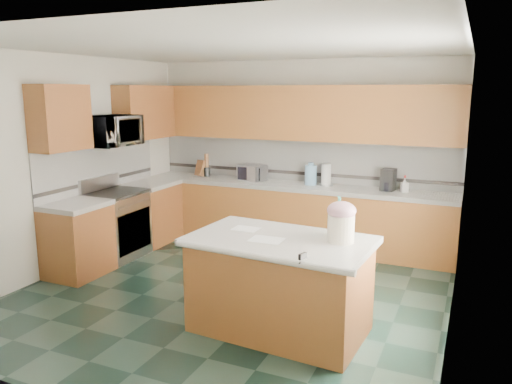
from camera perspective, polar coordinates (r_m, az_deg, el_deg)
The scene contains 52 objects.
floor at distance 5.78m, azimuth -2.82°, elevation -11.46°, with size 4.60×4.60×0.00m, color black.
ceiling at distance 5.34m, azimuth -3.12°, elevation 16.26°, with size 4.60×4.60×0.00m, color white.
wall_back at distance 7.52m, azimuth 5.07°, elevation 4.55°, with size 4.60×0.04×2.70m, color silver.
wall_front at distance 3.54m, azimuth -20.23°, elevation -4.05°, with size 4.60×0.04×2.70m, color silver.
wall_left at distance 6.77m, azimuth -20.80°, elevation 3.07°, with size 0.04×4.60×2.70m, color silver.
wall_right at distance 4.83m, azimuth 22.39°, elevation -0.17°, with size 0.04×4.60×2.70m, color silver.
back_base_cab at distance 7.39m, azimuth 4.14°, elevation -2.81°, with size 4.60×0.60×0.86m, color #4B2612.
back_countertop at distance 7.29m, azimuth 4.19°, elevation 0.69°, with size 4.60×0.64×0.06m, color white.
back_upper_cab at distance 7.30m, azimuth 4.68°, elevation 9.00°, with size 4.60×0.33×0.78m, color #4B2612.
back_backsplash at distance 7.51m, azimuth 4.98°, elevation 3.66°, with size 4.60×0.02×0.63m, color silver.
back_accent_band at distance 7.53m, azimuth 4.94°, elevation 2.18°, with size 4.60×0.01×0.05m, color black.
left_base_cab_rear at distance 7.70m, azimuth -11.88°, elevation -2.46°, with size 0.60×0.82×0.86m, color #4B2612.
left_counter_rear at distance 7.60m, azimuth -12.02°, elevation 0.91°, with size 0.64×0.82×0.06m, color white.
left_base_cab_front at distance 6.57m, azimuth -19.70°, elevation -5.32°, with size 0.60×0.72×0.86m, color #4B2612.
left_counter_front at distance 6.45m, azimuth -19.97°, elevation -1.41°, with size 0.64×0.72×0.06m, color white.
left_backsplash at distance 7.16m, azimuth -17.48°, elevation 2.78°, with size 0.02×2.30×0.63m, color silver.
left_accent_band at distance 7.18m, azimuth -17.35°, elevation 1.24°, with size 0.01×2.30×0.05m, color black.
left_upper_cab_rear at distance 7.67m, azimuth -12.58°, elevation 8.88°, with size 0.33×1.09×0.78m, color #4B2612.
left_upper_cab_front at distance 6.41m, azimuth -21.50°, elevation 7.90°, with size 0.33×0.72×0.78m, color #4B2612.
range_body at distance 7.09m, azimuth -15.60°, elevation -3.75°, with size 0.60×0.76×0.88m, color #B7B7BC.
range_oven_door at distance 6.93m, azimuth -13.73°, elevation -4.36°, with size 0.02×0.68×0.55m, color black.
range_cooktop at distance 6.99m, azimuth -15.81°, elevation -0.11°, with size 0.62×0.78×0.04m, color black.
range_handle at distance 6.82m, azimuth -13.68°, elevation -1.32°, with size 0.02×0.02×0.66m, color #B7B7BC.
range_backguard at distance 7.14m, azimuth -17.47°, elevation 1.00°, with size 0.06×0.76×0.18m, color #B7B7BC.
microwave at distance 6.88m, azimuth -16.19°, elevation 6.70°, with size 0.73×0.50×0.41m, color #B7B7BC.
island_base at distance 4.80m, azimuth 2.72°, elevation -10.86°, with size 1.57×0.90×0.86m, color #4B2612.
island_top at distance 4.65m, azimuth 2.77°, elevation -5.60°, with size 1.67×1.00×0.06m, color white.
island_bullnose at distance 4.21m, azimuth 0.29°, elevation -7.44°, with size 0.06×0.06×1.67m, color white.
treat_jar at distance 4.54m, azimuth 9.68°, elevation -4.11°, with size 0.24×0.24×0.25m, color #F5E5C9.
treat_jar_lid at distance 4.50m, azimuth 9.75°, elevation -2.09°, with size 0.26×0.26×0.16m, color #C98DA1.
treat_jar_knob at distance 4.49m, azimuth 9.78°, elevation -1.42°, with size 0.03×0.03×0.09m, color tan.
treat_jar_knob_end_l at distance 4.50m, azimuth 9.24°, elevation -1.38°, with size 0.05×0.05×0.05m, color tan.
treat_jar_knob_end_r at distance 4.48m, azimuth 10.31°, elevation -1.47°, with size 0.05×0.05×0.05m, color tan.
soap_bottle_island at distance 4.73m, azimuth 9.44°, elevation -2.74°, with size 0.14×0.14×0.37m, color #36B1A2.
paper_sheet_a at distance 4.57m, azimuth 1.21°, elevation -5.47°, with size 0.30×0.23×0.00m, color white.
paper_sheet_b at distance 4.92m, azimuth -1.18°, elevation -4.22°, with size 0.26×0.19×0.00m, color white.
clamp_body at distance 4.08m, azimuth 5.37°, elevation -7.50°, with size 0.03×0.09×0.08m, color black.
clamp_handle at distance 4.04m, azimuth 5.12°, elevation -7.99°, with size 0.01×0.01×0.06m, color black.
knife_block at distance 7.96m, azimuth -6.28°, elevation 2.71°, with size 0.14×0.11×0.25m, color #472814.
utensil_crock at distance 7.96m, azimuth -5.65°, elevation 2.33°, with size 0.12×0.12×0.15m, color black.
utensil_bundle at distance 7.93m, azimuth -5.68°, elevation 3.60°, with size 0.07×0.07×0.21m, color #472814.
toaster_oven at distance 7.56m, azimuth -0.44°, elevation 2.24°, with size 0.40×0.28×0.23m, color #B7B7BC.
toaster_oven_door at distance 7.45m, azimuth -0.85°, elevation 2.09°, with size 0.36×0.01×0.19m, color black.
paper_towel at distance 7.21m, azimuth 8.02°, elevation 1.98°, with size 0.14×0.14×0.31m, color white.
paper_towel_base at distance 7.24m, azimuth 7.99°, elevation 0.83°, with size 0.21×0.21×0.01m, color #B7B7BC.
water_jug at distance 7.24m, azimuth 6.27°, elevation 1.94°, with size 0.17×0.17×0.28m, color #6D9EC7.
water_jug_neck at distance 7.22m, azimuth 6.30°, elevation 3.20°, with size 0.08×0.08×0.04m, color #6D9EC7.
coffee_maker at distance 7.01m, azimuth 14.89°, elevation 1.38°, with size 0.18×0.19×0.30m, color black.
coffee_carafe at distance 6.98m, azimuth 14.79°, elevation 0.61°, with size 0.12×0.12×0.12m, color black.
soap_bottle_back at distance 6.96m, azimuth 16.62°, elevation 0.78°, with size 0.09×0.09×0.20m, color white.
soap_back_cap at distance 6.94m, azimuth 16.68°, elevation 1.70°, with size 0.02×0.02×0.03m, color red.
window_light_proxy at distance 4.61m, azimuth 22.07°, elevation 1.22°, with size 0.02×1.40×1.10m, color white.
Camera 1 is at (2.41, -4.75, 2.26)m, focal length 35.00 mm.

